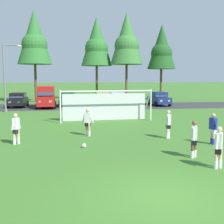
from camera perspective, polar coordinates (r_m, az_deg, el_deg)
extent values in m
plane|color=#3D7028|center=(23.38, -0.83, -1.90)|extent=(400.00, 400.00, 0.00)
cube|color=#333335|center=(36.13, -3.14, 1.14)|extent=(52.00, 8.40, 0.01)
sphere|color=white|center=(14.80, -5.47, -6.55)|extent=(0.22, 0.22, 0.22)
sphere|color=black|center=(14.79, -5.47, -6.53)|extent=(0.08, 0.08, 0.08)
sphere|color=red|center=(14.80, -5.23, -6.54)|extent=(0.07, 0.07, 0.07)
cylinder|color=white|center=(24.16, 7.58, 1.24)|extent=(0.12, 0.12, 2.44)
cylinder|color=white|center=(22.83, -10.05, 0.88)|extent=(0.12, 0.12, 2.44)
cylinder|color=white|center=(23.13, -0.99, 4.08)|extent=(7.31, 0.68, 0.12)
cylinder|color=white|center=(25.00, 6.90, 1.71)|extent=(0.23, 1.94, 2.46)
cylinder|color=white|center=(23.71, -10.12, 1.39)|extent=(0.23, 1.94, 2.46)
cube|color=silver|center=(24.21, -1.43, 1.01)|extent=(6.94, 0.57, 2.20)
cylinder|color=brown|center=(13.31, 15.42, -6.98)|extent=(0.14, 0.14, 0.80)
cylinder|color=brown|center=(13.51, 15.88, -6.79)|extent=(0.14, 0.14, 0.80)
cylinder|color=white|center=(13.37, 15.38, -7.98)|extent=(0.15, 0.15, 0.32)
cylinder|color=white|center=(13.57, 15.84, -7.78)|extent=(0.15, 0.15, 0.32)
cube|color=black|center=(13.34, 15.69, -5.55)|extent=(0.31, 0.39, 0.28)
cube|color=silver|center=(13.27, 15.74, -3.94)|extent=(0.35, 0.44, 0.60)
sphere|color=brown|center=(13.20, 15.80, -2.11)|extent=(0.22, 0.22, 0.22)
cylinder|color=silver|center=(13.02, 15.66, -4.23)|extent=(0.16, 0.25, 0.55)
cylinder|color=silver|center=(13.52, 15.82, -3.84)|extent=(0.16, 0.25, 0.55)
cylinder|color=beige|center=(17.15, 10.78, -3.81)|extent=(0.14, 0.14, 0.80)
cylinder|color=beige|center=(17.36, 11.01, -3.69)|extent=(0.14, 0.14, 0.80)
cylinder|color=white|center=(17.19, 10.76, -4.60)|extent=(0.15, 0.15, 0.32)
cylinder|color=white|center=(17.40, 11.00, -4.47)|extent=(0.15, 0.15, 0.32)
cube|color=black|center=(17.20, 10.92, -2.70)|extent=(0.26, 0.37, 0.28)
cube|color=silver|center=(17.14, 10.95, -1.45)|extent=(0.29, 0.41, 0.60)
sphere|color=beige|center=(17.09, 10.98, -0.02)|extent=(0.22, 0.22, 0.22)
cylinder|color=silver|center=(16.89, 10.97, -1.64)|extent=(0.12, 0.24, 0.55)
cylinder|color=silver|center=(17.40, 10.93, -1.40)|extent=(0.12, 0.24, 0.55)
cylinder|color=tan|center=(16.27, 19.17, -4.64)|extent=(0.14, 0.14, 0.80)
cylinder|color=tan|center=(16.47, 18.94, -4.49)|extent=(0.14, 0.14, 0.80)
cylinder|color=#232D99|center=(16.31, 19.14, -5.47)|extent=(0.15, 0.15, 0.32)
cylinder|color=#232D99|center=(16.51, 18.91, -5.31)|extent=(0.15, 0.15, 0.32)
cube|color=silver|center=(16.31, 19.10, -3.46)|extent=(0.30, 0.38, 0.28)
cube|color=#232D99|center=(16.25, 19.15, -2.14)|extent=(0.33, 0.43, 0.60)
sphere|color=tan|center=(16.19, 19.21, -0.64)|extent=(0.22, 0.22, 0.22)
cylinder|color=#232D99|center=(16.04, 19.62, -2.35)|extent=(0.14, 0.24, 0.55)
cylinder|color=#232D99|center=(16.47, 18.69, -2.08)|extent=(0.14, 0.24, 0.55)
cylinder|color=beige|center=(16.33, -17.82, -4.54)|extent=(0.14, 0.14, 0.80)
cylinder|color=beige|center=(16.23, -18.56, -4.64)|extent=(0.14, 0.14, 0.80)
cylinder|color=white|center=(16.38, -17.79, -5.37)|extent=(0.15, 0.15, 0.32)
cylinder|color=white|center=(16.27, -18.53, -5.47)|extent=(0.15, 0.15, 0.32)
cube|color=black|center=(16.22, -18.23, -3.48)|extent=(0.32, 0.39, 0.28)
cube|color=white|center=(16.16, -18.28, -2.16)|extent=(0.35, 0.44, 0.60)
sphere|color=beige|center=(16.10, -18.33, -0.64)|extent=(0.22, 0.22, 0.22)
cylinder|color=white|center=(16.36, -17.72, -2.10)|extent=(0.16, 0.25, 0.55)
cylinder|color=white|center=(15.97, -18.84, -2.35)|extent=(0.16, 0.25, 0.55)
cylinder|color=tan|center=(17.63, -4.48, -3.43)|extent=(0.14, 0.14, 0.80)
cylinder|color=tan|center=(17.86, -4.98, -3.30)|extent=(0.14, 0.14, 0.80)
cylinder|color=white|center=(17.68, -4.47, -4.19)|extent=(0.15, 0.15, 0.32)
cylinder|color=white|center=(17.90, -4.98, -4.06)|extent=(0.15, 0.15, 0.32)
cube|color=black|center=(17.69, -4.74, -2.34)|extent=(0.38, 0.30, 0.28)
cube|color=silver|center=(17.64, -4.76, -1.12)|extent=(0.43, 0.33, 0.60)
sphere|color=tan|center=(17.59, -4.77, 0.26)|extent=(0.22, 0.22, 0.22)
cylinder|color=silver|center=(17.55, -3.98, -1.22)|extent=(0.24, 0.14, 0.55)
cylinder|color=silver|center=(17.73, -5.52, -1.16)|extent=(0.24, 0.14, 0.55)
cylinder|color=beige|center=(12.05, 19.65, -8.57)|extent=(0.14, 0.14, 0.80)
cylinder|color=beige|center=(12.23, 20.38, -8.37)|extent=(0.14, 0.14, 0.80)
cylinder|color=white|center=(12.12, 19.61, -9.66)|extent=(0.15, 0.15, 0.32)
cylinder|color=white|center=(12.29, 20.33, -9.46)|extent=(0.15, 0.15, 0.32)
cube|color=black|center=(12.06, 20.08, -7.00)|extent=(0.37, 0.40, 0.28)
cube|color=silver|center=(11.98, 20.15, -5.23)|extent=(0.41, 0.45, 0.60)
sphere|color=beige|center=(11.90, 20.24, -3.21)|extent=(0.22, 0.22, 0.22)
cylinder|color=silver|center=(11.75, 19.80, -5.55)|extent=(0.20, 0.24, 0.55)
cylinder|color=silver|center=(12.22, 20.48, -5.11)|extent=(0.20, 0.24, 0.55)
cube|color=black|center=(36.71, -17.88, 2.01)|extent=(1.81, 4.20, 0.76)
cube|color=black|center=(36.81, -17.88, 3.11)|extent=(1.66, 2.10, 0.64)
cube|color=#28384C|center=(35.86, -18.16, 2.98)|extent=(1.53, 0.32, 0.55)
cube|color=#28384C|center=(36.67, -16.59, 3.14)|extent=(0.04, 1.79, 0.45)
cube|color=white|center=(34.60, -17.70, 1.83)|extent=(0.28, 0.08, 0.20)
cube|color=white|center=(34.79, -19.31, 1.79)|extent=(0.28, 0.08, 0.20)
cube|color=#B21414|center=(38.65, -16.60, 2.34)|extent=(0.28, 0.08, 0.20)
cube|color=#B21414|center=(38.82, -18.04, 2.31)|extent=(0.28, 0.08, 0.20)
cylinder|color=black|center=(35.31, -16.81, 1.25)|extent=(0.24, 0.64, 0.64)
cylinder|color=black|center=(35.65, -19.66, 1.20)|extent=(0.24, 0.64, 0.64)
cylinder|color=black|center=(37.87, -16.16, 1.62)|extent=(0.24, 0.64, 0.64)
cylinder|color=black|center=(38.19, -18.83, 1.57)|extent=(0.24, 0.64, 0.64)
cube|color=red|center=(35.12, -12.69, 2.24)|extent=(2.17, 4.88, 1.10)
cube|color=red|center=(35.25, -12.72, 4.05)|extent=(1.98, 4.17, 1.10)
cube|color=#28384C|center=(33.29, -12.88, 3.87)|extent=(1.68, 0.53, 0.91)
cube|color=#28384C|center=(35.22, -11.23, 4.09)|extent=(0.19, 3.48, 0.77)
cube|color=white|center=(32.74, -11.95, 2.04)|extent=(0.28, 0.09, 0.20)
cube|color=white|center=(32.80, -13.83, 2.00)|extent=(0.28, 0.09, 0.20)
cube|color=#B21414|center=(37.44, -11.69, 2.61)|extent=(0.28, 0.09, 0.20)
cube|color=#B21414|center=(37.49, -13.34, 2.58)|extent=(0.28, 0.09, 0.20)
cylinder|color=black|center=(33.64, -11.12, 1.15)|extent=(0.27, 0.65, 0.64)
cylinder|color=black|center=(33.75, -14.45, 1.09)|extent=(0.27, 0.65, 0.64)
cylinder|color=black|center=(36.61, -11.02, 1.60)|extent=(0.27, 0.65, 0.64)
cylinder|color=black|center=(36.70, -14.08, 1.53)|extent=(0.27, 0.65, 0.64)
cube|color=#194C2D|center=(36.51, -8.74, 2.23)|extent=(2.12, 4.33, 0.76)
cube|color=#194C2D|center=(36.61, -8.77, 3.34)|extent=(1.81, 2.22, 0.64)
cube|color=#28384C|center=(35.64, -8.69, 3.22)|extent=(1.55, 0.43, 0.55)
cube|color=#28384C|center=(36.66, -7.47, 3.36)|extent=(0.18, 1.78, 0.45)
cube|color=white|center=(34.48, -7.74, 2.07)|extent=(0.29, 0.10, 0.20)
cube|color=white|center=(34.43, -9.38, 2.03)|extent=(0.29, 0.10, 0.20)
cube|color=#B21414|center=(38.58, -8.17, 2.55)|extent=(0.29, 0.10, 0.20)
cube|color=#B21414|center=(38.53, -9.64, 2.52)|extent=(0.29, 0.10, 0.20)
cylinder|color=black|center=(35.30, -7.16, 1.48)|extent=(0.29, 0.66, 0.64)
cylinder|color=black|center=(35.21, -10.08, 1.42)|extent=(0.29, 0.66, 0.64)
cylinder|color=black|center=(37.89, -7.48, 1.83)|extent=(0.29, 0.66, 0.64)
cylinder|color=black|center=(37.80, -10.20, 1.77)|extent=(0.29, 0.66, 0.64)
cube|color=tan|center=(36.67, -1.82, 2.32)|extent=(1.86, 4.22, 0.76)
cube|color=tan|center=(36.77, -1.85, 3.42)|extent=(1.68, 2.12, 0.64)
cube|color=#28384C|center=(35.81, -1.68, 3.31)|extent=(1.53, 0.34, 0.55)
cube|color=#28384C|center=(36.87, -0.56, 3.44)|extent=(0.06, 1.79, 0.45)
cube|color=white|center=(34.68, -0.64, 2.16)|extent=(0.28, 0.08, 0.20)
cube|color=white|center=(34.57, -2.27, 2.14)|extent=(0.28, 0.08, 0.20)
cube|color=#B21414|center=(38.76, -1.43, 2.63)|extent=(0.28, 0.08, 0.20)
cube|color=#B21414|center=(38.66, -2.89, 2.61)|extent=(0.28, 0.08, 0.20)
cylinder|color=black|center=(35.52, -0.15, 1.57)|extent=(0.25, 0.64, 0.64)
cylinder|color=black|center=(35.32, -3.04, 1.53)|extent=(0.25, 0.64, 0.64)
cylinder|color=black|center=(38.09, -0.69, 1.91)|extent=(0.25, 0.64, 0.64)
cylinder|color=black|center=(37.90, -3.39, 1.88)|extent=(0.25, 0.64, 0.64)
cube|color=#B2B2BC|center=(36.00, 1.04, 2.24)|extent=(1.94, 4.26, 0.76)
cube|color=#B2B2BC|center=(36.10, 0.99, 3.37)|extent=(1.73, 2.16, 0.64)
cube|color=#28384C|center=(35.14, 1.28, 3.24)|extent=(1.54, 0.37, 0.55)
cube|color=#28384C|center=(36.25, 2.30, 3.38)|extent=(0.10, 1.79, 0.45)
cube|color=white|center=(34.07, 2.47, 2.07)|extent=(0.28, 0.09, 0.20)
cube|color=white|center=(33.88, 0.83, 2.05)|extent=(0.28, 0.09, 0.20)
cube|color=#B21414|center=(38.10, 1.21, 2.56)|extent=(0.28, 0.09, 0.20)
cube|color=#B21414|center=(37.93, -0.26, 2.54)|extent=(0.28, 0.09, 0.20)
cylinder|color=black|center=(34.93, 2.87, 1.47)|extent=(0.26, 0.65, 0.64)
cylinder|color=black|center=(34.60, -0.05, 1.43)|extent=(0.26, 0.65, 0.64)
cylinder|color=black|center=(37.47, 2.03, 1.83)|extent=(0.26, 0.65, 0.64)
cylinder|color=black|center=(37.16, -0.69, 1.79)|extent=(0.26, 0.65, 0.64)
cube|color=navy|center=(37.53, 9.20, 2.34)|extent=(2.05, 4.30, 0.76)
cube|color=navy|center=(37.62, 9.14, 3.42)|extent=(1.78, 2.19, 0.64)
cube|color=#28384C|center=(36.71, 9.65, 3.30)|extent=(1.55, 0.41, 0.55)
cube|color=#28384C|center=(37.91, 10.33, 3.42)|extent=(0.15, 1.78, 0.45)
cube|color=white|center=(35.78, 11.07, 2.17)|extent=(0.28, 0.10, 0.20)
cube|color=white|center=(35.42, 9.58, 2.16)|extent=(0.28, 0.10, 0.20)
cube|color=#B21414|center=(39.62, 8.86, 2.64)|extent=(0.28, 0.10, 0.20)
cube|color=#B21414|center=(39.30, 7.50, 2.63)|extent=(0.28, 0.10, 0.20)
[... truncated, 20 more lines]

